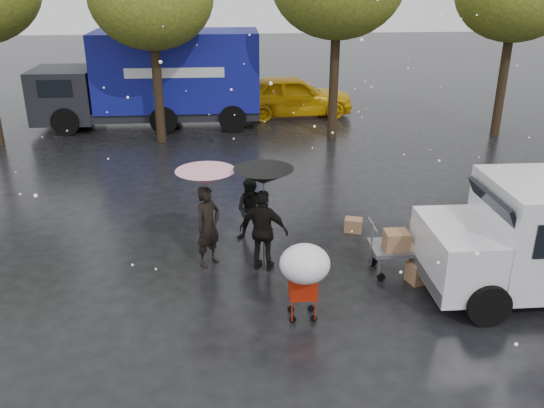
{
  "coord_description": "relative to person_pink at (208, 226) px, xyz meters",
  "views": [
    {
      "loc": [
        -1.13,
        -9.66,
        5.65
      ],
      "look_at": [
        -0.32,
        1.0,
        1.23
      ],
      "focal_mm": 38.0,
      "sensor_mm": 36.0,
      "label": 1
    }
  ],
  "objects": [
    {
      "name": "ground",
      "position": [
        1.62,
        -0.88,
        -0.84
      ],
      "size": [
        90.0,
        90.0,
        0.0
      ],
      "primitive_type": "plane",
      "color": "black",
      "rests_on": "ground"
    },
    {
      "name": "person_pink",
      "position": [
        0.0,
        0.0,
        0.0
      ],
      "size": [
        0.71,
        0.72,
        1.68
      ],
      "primitive_type": "imported",
      "rotation": [
        0.0,
        0.0,
        0.82
      ],
      "color": "black",
      "rests_on": "ground"
    },
    {
      "name": "person_middle",
      "position": [
        0.92,
        1.02,
        -0.12
      ],
      "size": [
        0.84,
        0.74,
        1.45
      ],
      "primitive_type": "imported",
      "rotation": [
        0.0,
        0.0,
        -0.31
      ],
      "color": "black",
      "rests_on": "ground"
    },
    {
      "name": "person_black",
      "position": [
        1.1,
        -0.3,
        0.0
      ],
      "size": [
        1.07,
        0.72,
        1.69
      ],
      "primitive_type": "imported",
      "rotation": [
        0.0,
        0.0,
        2.8
      ],
      "color": "black",
      "rests_on": "ground"
    },
    {
      "name": "umbrella_pink",
      "position": [
        -0.0,
        0.0,
        1.03
      ],
      "size": [
        1.17,
        1.17,
        2.02
      ],
      "color": "#4C4C4C",
      "rests_on": "ground"
    },
    {
      "name": "umbrella_black",
      "position": [
        1.1,
        -0.3,
        1.14
      ],
      "size": [
        1.16,
        1.16,
        2.13
      ],
      "color": "#4C4C4C",
      "rests_on": "ground"
    },
    {
      "name": "vendor_cart",
      "position": [
        4.02,
        -0.65,
        -0.11
      ],
      "size": [
        1.52,
        0.8,
        1.27
      ],
      "color": "slate",
      "rests_on": "ground"
    },
    {
      "name": "shopping_cart",
      "position": [
        1.65,
        -2.24,
        0.22
      ],
      "size": [
        0.84,
        0.84,
        1.46
      ],
      "color": "#B81F0A",
      "rests_on": "ground"
    },
    {
      "name": "blue_truck",
      "position": [
        -2.22,
        11.35,
        0.92
      ],
      "size": [
        8.3,
        2.6,
        3.5
      ],
      "color": "navy",
      "rests_on": "ground"
    },
    {
      "name": "box_ground_near",
      "position": [
        4.07,
        -1.03,
        -0.64
      ],
      "size": [
        0.54,
        0.48,
        0.4
      ],
      "primitive_type": "cube",
      "rotation": [
        0.0,
        0.0,
        0.34
      ],
      "color": "brown",
      "rests_on": "ground"
    },
    {
      "name": "box_ground_far",
      "position": [
        3.27,
        1.32,
        -0.69
      ],
      "size": [
        0.47,
        0.41,
        0.31
      ],
      "primitive_type": "cube",
      "rotation": [
        0.0,
        0.0,
        -0.3
      ],
      "color": "brown",
      "rests_on": "ground"
    },
    {
      "name": "yellow_taxi",
      "position": [
        3.05,
        12.5,
        -0.01
      ],
      "size": [
        5.04,
        2.39,
        1.66
      ],
      "primitive_type": "imported",
      "rotation": [
        0.0,
        0.0,
        1.66
      ],
      "color": "#ECB40C",
      "rests_on": "ground"
    }
  ]
}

